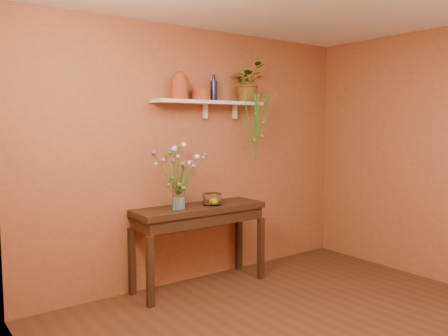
% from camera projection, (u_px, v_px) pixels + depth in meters
% --- Properties ---
extents(room, '(4.04, 4.04, 2.70)m').
position_uv_depth(room, '(348.00, 171.00, 3.33)').
color(room, '#4F2F1D').
rests_on(room, ground).
extents(sideboard, '(1.40, 0.45, 0.85)m').
position_uv_depth(sideboard, '(199.00, 218.00, 4.71)').
color(sideboard, '#321F13').
rests_on(sideboard, ground).
extents(wall_shelf, '(1.30, 0.24, 0.19)m').
position_uv_depth(wall_shelf, '(211.00, 103.00, 4.82)').
color(wall_shelf, white).
rests_on(wall_shelf, room).
extents(terracotta_jug, '(0.20, 0.20, 0.28)m').
position_uv_depth(terracotta_jug, '(179.00, 86.00, 4.55)').
color(terracotta_jug, '#A14523').
rests_on(terracotta_jug, wall_shelf).
extents(terracotta_pot, '(0.23, 0.23, 0.12)m').
position_uv_depth(terracotta_pot, '(201.00, 95.00, 4.77)').
color(terracotta_pot, '#A14523').
rests_on(terracotta_pot, wall_shelf).
extents(blue_bottle, '(0.08, 0.08, 0.28)m').
position_uv_depth(blue_bottle, '(214.00, 90.00, 4.85)').
color(blue_bottle, '#13133F').
rests_on(blue_bottle, wall_shelf).
extents(spider_plant, '(0.48, 0.45, 0.43)m').
position_uv_depth(spider_plant, '(247.00, 82.00, 5.07)').
color(spider_plant, '#447923').
rests_on(spider_plant, wall_shelf).
extents(plant_fronds, '(0.50, 0.28, 0.72)m').
position_uv_depth(plant_fronds, '(258.00, 123.00, 4.99)').
color(plant_fronds, '#447923').
rests_on(plant_fronds, wall_shelf).
extents(glass_vase, '(0.12, 0.12, 0.26)m').
position_uv_depth(glass_vase, '(179.00, 198.00, 4.51)').
color(glass_vase, white).
rests_on(glass_vase, sideboard).
extents(bouquet, '(0.54, 0.51, 0.52)m').
position_uv_depth(bouquet, '(180.00, 164.00, 4.49)').
color(bouquet, '#386B28').
rests_on(bouquet, glass_vase).
extents(glass_bowl, '(0.20, 0.20, 0.12)m').
position_uv_depth(glass_bowl, '(212.00, 200.00, 4.75)').
color(glass_bowl, white).
rests_on(glass_bowl, sideboard).
extents(lemon, '(0.07, 0.07, 0.07)m').
position_uv_depth(lemon, '(213.00, 201.00, 4.74)').
color(lemon, '#FFF415').
rests_on(lemon, glass_bowl).
extents(carton, '(0.06, 0.05, 0.12)m').
position_uv_depth(carton, '(176.00, 204.00, 4.49)').
color(carton, '#276082').
rests_on(carton, sideboard).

